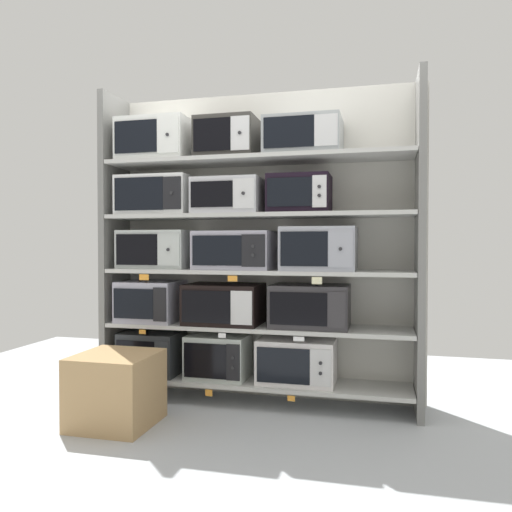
% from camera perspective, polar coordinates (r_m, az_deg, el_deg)
% --- Properties ---
extents(ground, '(6.26, 6.00, 0.02)m').
position_cam_1_polar(ground, '(3.03, -4.95, -21.90)').
color(ground, '#B2B7BC').
extents(back_panel, '(2.46, 0.04, 2.36)m').
position_cam_1_polar(back_panel, '(3.97, 0.79, 1.23)').
color(back_panel, beige).
rests_on(back_panel, ground).
extents(upright_left, '(0.05, 0.41, 2.36)m').
position_cam_1_polar(upright_left, '(4.18, -15.63, 1.19)').
color(upright_left, slate).
rests_on(upright_left, ground).
extents(upright_right, '(0.05, 0.41, 2.36)m').
position_cam_1_polar(upright_right, '(3.64, 18.01, 1.16)').
color(upright_right, slate).
rests_on(upright_right, ground).
extents(shelf_0, '(2.26, 0.41, 0.03)m').
position_cam_1_polar(shelf_0, '(3.88, 0.00, -14.02)').
color(shelf_0, beige).
rests_on(shelf_0, ground).
extents(microwave_0, '(0.45, 0.36, 0.32)m').
position_cam_1_polar(microwave_0, '(4.12, -11.68, -10.62)').
color(microwave_0, '#2C2F32').
rests_on(microwave_0, shelf_0).
extents(microwave_1, '(0.45, 0.35, 0.33)m').
position_cam_1_polar(microwave_1, '(3.92, -4.28, -11.20)').
color(microwave_1, '#B5BEB7').
rests_on(microwave_1, shelf_0).
extents(microwave_2, '(0.56, 0.35, 0.32)m').
position_cam_1_polar(microwave_2, '(3.78, 4.61, -11.71)').
color(microwave_2, white).
rests_on(microwave_2, shelf_0).
extents(price_tag_0, '(0.06, 0.00, 0.04)m').
position_cam_1_polar(price_tag_0, '(3.99, -12.81, -14.28)').
color(price_tag_0, white).
extents(price_tag_1, '(0.05, 0.00, 0.05)m').
position_cam_1_polar(price_tag_1, '(3.78, -5.34, -15.12)').
color(price_tag_1, orange).
extents(price_tag_2, '(0.05, 0.00, 0.04)m').
position_cam_1_polar(price_tag_2, '(3.64, 3.99, -15.73)').
color(price_tag_2, orange).
extents(shelf_1, '(2.26, 0.41, 0.03)m').
position_cam_1_polar(shelf_1, '(3.80, 0.00, -7.99)').
color(shelf_1, beige).
extents(microwave_3, '(0.45, 0.42, 0.31)m').
position_cam_1_polar(microwave_3, '(4.05, -11.72, -4.98)').
color(microwave_3, '#9E9DAF').
rests_on(microwave_3, shelf_1).
extents(microwave_4, '(0.56, 0.41, 0.30)m').
position_cam_1_polar(microwave_4, '(3.83, -3.61, -5.41)').
color(microwave_4, black).
rests_on(microwave_4, shelf_1).
extents(microwave_5, '(0.56, 0.38, 0.31)m').
position_cam_1_polar(microwave_5, '(3.69, 6.13, -5.62)').
color(microwave_5, '#302E30').
rests_on(microwave_5, shelf_1).
extents(price_tag_3, '(0.05, 0.00, 0.03)m').
position_cam_1_polar(price_tag_3, '(3.89, -12.69, -8.34)').
color(price_tag_3, orange).
extents(price_tag_4, '(0.06, 0.00, 0.03)m').
position_cam_1_polar(price_tag_4, '(3.66, -3.84, -8.94)').
color(price_tag_4, white).
extents(price_tag_5, '(0.08, 0.00, 0.03)m').
position_cam_1_polar(price_tag_5, '(3.53, 4.85, -9.30)').
color(price_tag_5, white).
extents(shelf_2, '(2.26, 0.41, 0.03)m').
position_cam_1_polar(shelf_2, '(3.75, 0.00, -1.76)').
color(shelf_2, beige).
extents(microwave_6, '(0.55, 0.35, 0.29)m').
position_cam_1_polar(microwave_6, '(4.01, -11.15, 0.74)').
color(microwave_6, '#B3B9B5').
rests_on(microwave_6, shelf_2).
extents(microwave_7, '(0.57, 0.41, 0.29)m').
position_cam_1_polar(microwave_7, '(3.78, -2.37, 0.66)').
color(microwave_7, '#9E9BAA').
rests_on(microwave_7, shelf_2).
extents(microwave_8, '(0.53, 0.42, 0.31)m').
position_cam_1_polar(microwave_8, '(3.66, 7.13, 0.83)').
color(microwave_8, '#999BA5').
rests_on(microwave_8, shelf_2).
extents(price_tag_6, '(0.08, 0.00, 0.04)m').
position_cam_1_polar(price_tag_6, '(3.83, -12.51, -2.35)').
color(price_tag_6, orange).
extents(price_tag_7, '(0.07, 0.00, 0.04)m').
position_cam_1_polar(price_tag_7, '(3.58, -2.66, -2.55)').
color(price_tag_7, orange).
extents(price_tag_8, '(0.07, 0.00, 0.05)m').
position_cam_1_polar(price_tag_8, '(3.46, 6.88, -2.77)').
color(price_tag_8, beige).
extents(shelf_3, '(2.26, 0.41, 0.03)m').
position_cam_1_polar(shelf_3, '(3.75, 0.00, 4.55)').
color(shelf_3, beige).
extents(microwave_9, '(0.57, 0.39, 0.30)m').
position_cam_1_polar(microwave_9, '(4.02, -11.04, 6.66)').
color(microwave_9, white).
rests_on(microwave_9, shelf_3).
extents(microwave_10, '(0.50, 0.44, 0.26)m').
position_cam_1_polar(microwave_10, '(3.81, -2.95, 6.70)').
color(microwave_10, '#BBBBC0').
rests_on(microwave_10, shelf_3).
extents(microwave_11, '(0.44, 0.35, 0.27)m').
position_cam_1_polar(microwave_11, '(3.69, 4.94, 6.97)').
color(microwave_11, black).
rests_on(microwave_11, shelf_3).
extents(shelf_4, '(2.26, 0.41, 0.03)m').
position_cam_1_polar(shelf_4, '(3.80, 0.00, 10.79)').
color(shelf_4, beige).
extents(microwave_12, '(0.55, 0.38, 0.33)m').
position_cam_1_polar(microwave_12, '(4.09, -11.19, 12.61)').
color(microwave_12, silver).
rests_on(microwave_12, shelf_4).
extents(microwave_13, '(0.45, 0.35, 0.30)m').
position_cam_1_polar(microwave_13, '(3.88, -3.26, 13.07)').
color(microwave_13, '#35332F').
rests_on(microwave_13, shelf_4).
extents(microwave_14, '(0.54, 0.40, 0.27)m').
position_cam_1_polar(microwave_14, '(3.75, 5.38, 13.20)').
color(microwave_14, '#9A9FA1').
rests_on(microwave_14, shelf_4).
extents(shipping_carton, '(0.50, 0.50, 0.47)m').
position_cam_1_polar(shipping_carton, '(3.55, -15.49, -14.28)').
color(shipping_carton, tan).
rests_on(shipping_carton, ground).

